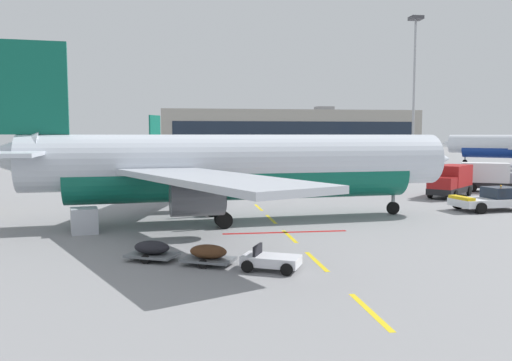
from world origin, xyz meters
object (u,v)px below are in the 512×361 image
object	(u,v)px
baggage_train	(209,254)
uld_cargo_container	(84,221)
airliner_foreground	(236,166)
catering_truck	(451,180)
pushback_tug	(492,199)
apron_light_mast_far	(414,77)
airliner_mid_left	(183,151)
ground_power_truck	(492,177)

from	to	relation	value
baggage_train	uld_cargo_container	xyz separation A→B (m)	(-7.33, 9.18, 0.28)
airliner_foreground	uld_cargo_container	xyz separation A→B (m)	(-9.96, -3.38, -3.15)
airliner_foreground	catering_truck	bearing A→B (deg)	26.59
pushback_tug	apron_light_mast_far	world-z (taller)	apron_light_mast_far
baggage_train	apron_light_mast_far	xyz separation A→B (m)	(33.43, 49.96, 14.28)
baggage_train	catering_truck	bearing A→B (deg)	43.30
pushback_tug	catering_truck	size ratio (longest dim) A/B	0.94
catering_truck	baggage_train	world-z (taller)	catering_truck
airliner_foreground	pushback_tug	world-z (taller)	airliner_foreground
airliner_foreground	uld_cargo_container	world-z (taller)	airliner_foreground
catering_truck	pushback_tug	bearing A→B (deg)	-99.31
pushback_tug	airliner_mid_left	distance (m)	66.91
pushback_tug	apron_light_mast_far	bearing A→B (deg)	74.94
catering_truck	uld_cargo_container	size ratio (longest dim) A/B	3.51
airliner_foreground	apron_light_mast_far	distance (m)	49.65
baggage_train	airliner_foreground	bearing A→B (deg)	78.17
baggage_train	uld_cargo_container	world-z (taller)	uld_cargo_container
ground_power_truck	uld_cargo_container	distance (m)	43.73
catering_truck	baggage_train	bearing A→B (deg)	-136.70
baggage_train	uld_cargo_container	size ratio (longest dim) A/B	4.38
pushback_tug	uld_cargo_container	bearing A→B (deg)	-169.97
ground_power_truck	baggage_train	xyz separation A→B (m)	(-32.28, -27.70, -1.12)
ground_power_truck	baggage_train	size ratio (longest dim) A/B	0.87
uld_cargo_container	apron_light_mast_far	world-z (taller)	apron_light_mast_far
uld_cargo_container	apron_light_mast_far	size ratio (longest dim) A/B	0.08
apron_light_mast_far	ground_power_truck	bearing A→B (deg)	-92.95
pushback_tug	apron_light_mast_far	distance (m)	39.06
pushback_tug	ground_power_truck	size ratio (longest dim) A/B	0.86
ground_power_truck	airliner_foreground	bearing A→B (deg)	-152.95
apron_light_mast_far	airliner_mid_left	bearing A→B (deg)	141.95
pushback_tug	catering_truck	bearing A→B (deg)	80.69
uld_cargo_container	pushback_tug	bearing A→B (deg)	10.03
apron_light_mast_far	uld_cargo_container	bearing A→B (deg)	-134.98
apron_light_mast_far	airliner_foreground	bearing A→B (deg)	-129.47
catering_truck	ground_power_truck	xyz separation A→B (m)	(6.82, 3.71, 0.00)
airliner_foreground	baggage_train	world-z (taller)	airliner_foreground
baggage_train	ground_power_truck	bearing A→B (deg)	40.64
airliner_mid_left	uld_cargo_container	world-z (taller)	airliner_mid_left
catering_truck	baggage_train	xyz separation A→B (m)	(-25.46, -23.99, -1.12)
pushback_tug	airliner_mid_left	bearing A→B (deg)	111.78
pushback_tug	baggage_train	bearing A→B (deg)	-148.43
airliner_mid_left	pushback_tug	bearing A→B (deg)	-68.22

